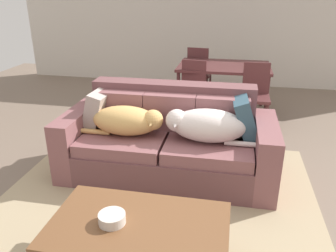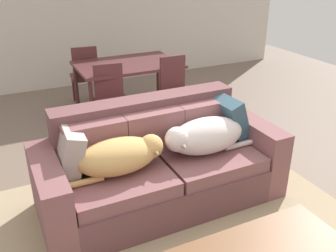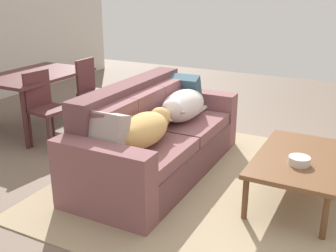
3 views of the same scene
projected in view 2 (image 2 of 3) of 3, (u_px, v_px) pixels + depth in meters
The scene contains 12 objects.
ground_plane at pixel (191, 204), 3.50m from camera, with size 10.00×10.00×0.00m, color #766455.
back_partition at pixel (76, 5), 6.21m from camera, with size 8.00×0.12×2.70m, color beige.
area_rug at pixel (201, 251), 2.95m from camera, with size 2.97×3.10×0.01m, color tan.
couch at pixel (159, 166), 3.46m from camera, with size 2.18×0.94×0.92m.
dog_on_left_cushion at pixel (121, 155), 3.09m from camera, with size 0.86×0.37×0.30m.
dog_on_right_cushion at pixel (204, 136), 3.39m from camera, with size 0.91×0.39×0.32m.
throw_pillow_by_left_arm at pixel (69, 153), 3.07m from camera, with size 0.16×0.41×0.41m, color #AD9E96.
throw_pillow_by_right_arm at pixel (228, 118), 3.68m from camera, with size 0.15×0.44×0.44m, color #365566.
dining_table at pixel (128, 68), 5.18m from camera, with size 1.38×0.93×0.75m.
dining_chair_near_left at pixel (111, 97), 4.65m from camera, with size 0.45×0.45×0.90m.
dining_chair_near_right at pixel (176, 88), 4.98m from camera, with size 0.40×0.40×0.91m.
dining_chair_far_left at pixel (85, 73), 5.58m from camera, with size 0.44×0.44×0.92m.
Camera 2 is at (-1.44, -2.50, 2.13)m, focal length 40.29 mm.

